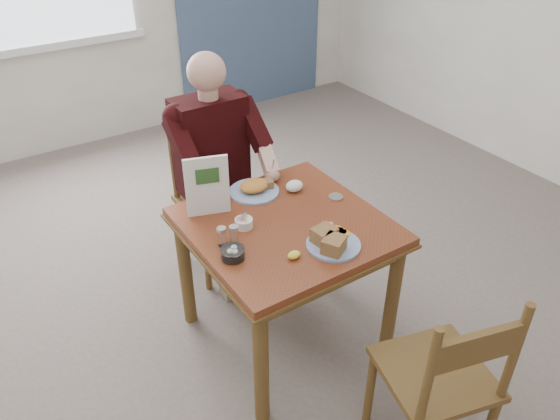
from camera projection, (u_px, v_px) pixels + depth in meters
floor at (285, 333)px, 3.05m from camera, size 6.00×6.00×0.00m
lemon_wedge at (294, 255)px, 2.39m from camera, size 0.08×0.07×0.03m
napkin at (294, 186)px, 2.87m from camera, size 0.10×0.09×0.06m
metal_dish at (336, 197)px, 2.82m from camera, size 0.10×0.10×0.01m
table at (286, 241)px, 2.70m from camera, size 0.92×0.92×0.75m
chair_far at (213, 197)px, 3.34m from camera, size 0.42×0.42×0.95m
chair_near at (442, 380)px, 2.18m from camera, size 0.51×0.51×0.95m
diner at (217, 155)px, 3.10m from camera, size 0.53×0.56×1.39m
near_plate at (331, 241)px, 2.46m from camera, size 0.32×0.32×0.08m
far_plate at (255, 188)px, 2.85m from camera, size 0.33×0.33×0.07m
caddy at (244, 223)px, 2.59m from camera, size 0.11×0.11×0.06m
shakers at (228, 236)px, 2.46m from camera, size 0.11×0.07×0.09m
creamer at (233, 253)px, 2.39m from camera, size 0.12×0.12×0.05m
menu at (207, 186)px, 2.61m from camera, size 0.21×0.08×0.31m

